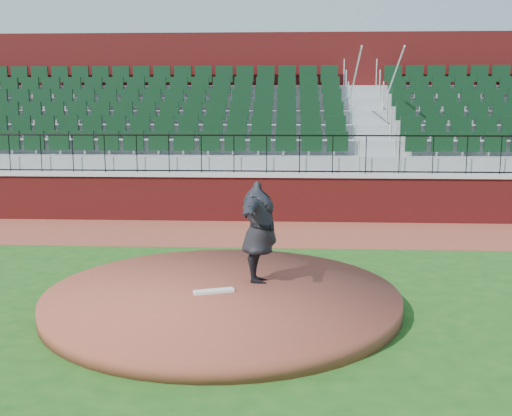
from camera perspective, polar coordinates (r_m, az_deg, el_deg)
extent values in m
plane|color=#1D4D16|center=(10.08, -0.45, -8.77)|extent=(90.00, 90.00, 0.00)
cube|color=brown|center=(15.29, 0.75, -2.29)|extent=(34.00, 3.20, 0.01)
cube|color=maroon|center=(16.75, 0.97, 0.84)|extent=(34.00, 0.35, 1.20)
cube|color=#B7B7B7|center=(16.66, 0.98, 3.05)|extent=(34.00, 0.45, 0.10)
cube|color=maroon|center=(22.07, 1.49, 8.61)|extent=(34.00, 0.50, 5.50)
cylinder|color=brown|center=(9.94, -3.10, -8.29)|extent=(5.57, 5.57, 0.25)
cube|color=white|center=(9.84, -3.88, -7.60)|extent=(0.65, 0.37, 0.04)
imported|color=black|center=(10.18, 0.29, -2.22)|extent=(0.66, 2.09, 1.68)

